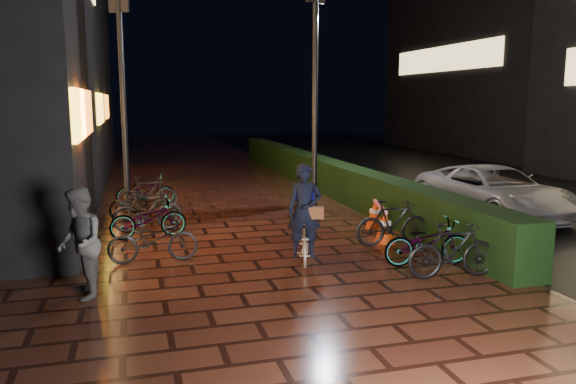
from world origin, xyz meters
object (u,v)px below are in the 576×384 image
object	(u,v)px
cyclist	(304,226)
cart_assembly	(304,195)
bystander_person	(80,243)
van	(494,191)
traffic_barrier	(380,220)

from	to	relation	value
cyclist	cart_assembly	bearing A→B (deg)	72.96
bystander_person	cart_assembly	distance (m)	6.77
bystander_person	van	distance (m)	9.96
bystander_person	traffic_barrier	world-z (taller)	bystander_person
bystander_person	traffic_barrier	size ratio (longest dim) A/B	1.00
bystander_person	cart_assembly	world-z (taller)	bystander_person
van	cyclist	size ratio (longest dim) A/B	2.52
cyclist	traffic_barrier	world-z (taller)	cyclist
van	cart_assembly	xyz separation A→B (m)	(-4.51, 1.28, -0.10)
cart_assembly	cyclist	bearing A→B (deg)	-107.04
bystander_person	van	size ratio (longest dim) A/B	0.37
traffic_barrier	cyclist	bearing A→B (deg)	-145.26
bystander_person	cyclist	size ratio (longest dim) A/B	0.92
bystander_person	traffic_barrier	xyz separation A→B (m)	(5.79, 2.36, -0.48)
van	cart_assembly	distance (m)	4.69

